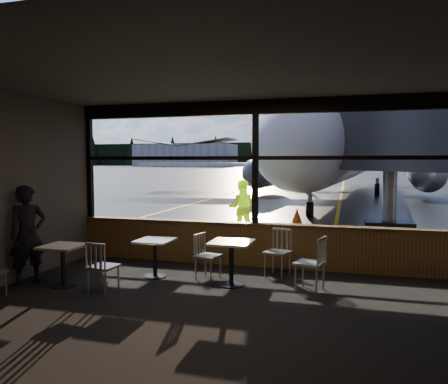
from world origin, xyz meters
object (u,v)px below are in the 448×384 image
at_px(airliner, 342,114).
at_px(chair_near_n, 277,253).
at_px(cafe_table_near, 231,264).
at_px(passenger, 28,235).
at_px(cafe_table_left, 63,266).
at_px(ground_crew, 241,208).
at_px(cone_nose, 297,215).
at_px(cafe_table_mid, 155,258).
at_px(chair_mid_s, 103,267).
at_px(chair_near_w, 208,256).
at_px(chair_near_e, 310,264).
at_px(jet_bridge, 406,156).

xyz_separation_m(airliner, chair_near_n, (-0.88, -21.06, -4.82)).
bearing_deg(cafe_table_near, chair_near_n, 50.55).
bearing_deg(passenger, airliner, 17.86).
bearing_deg(airliner, chair_near_n, -87.21).
bearing_deg(cafe_table_left, ground_crew, 74.00).
height_order(passenger, cone_nose, passenger).
relative_size(cafe_table_mid, passenger, 0.41).
relative_size(passenger, cone_nose, 3.45).
bearing_deg(ground_crew, chair_mid_s, 69.55).
distance_m(chair_near_w, ground_crew, 5.07).
xyz_separation_m(cafe_table_left, chair_near_n, (3.56, 1.71, 0.09)).
bearing_deg(airliner, chair_mid_s, -93.55).
bearing_deg(ground_crew, cafe_table_near, 88.82).
height_order(chair_near_e, passenger, passenger).
relative_size(cafe_table_near, cafe_table_left, 1.08).
bearing_deg(chair_mid_s, airliner, 87.54).
bearing_deg(chair_near_w, jet_bridge, 162.26).
xyz_separation_m(airliner, chair_near_e, (-0.20, -21.88, -4.81)).
distance_m(jet_bridge, cone_nose, 4.36).
xyz_separation_m(cafe_table_left, chair_mid_s, (0.92, -0.18, 0.08)).
height_order(cafe_table_mid, chair_near_e, chair_near_e).
height_order(cafe_table_near, chair_mid_s, chair_mid_s).
bearing_deg(chair_near_e, jet_bridge, -3.60).
bearing_deg(chair_near_n, passenger, 39.12).
distance_m(chair_near_n, chair_mid_s, 3.26).
bearing_deg(jet_bridge, ground_crew, -160.32).
height_order(jet_bridge, cone_nose, jet_bridge).
xyz_separation_m(cafe_table_near, chair_near_w, (-0.53, 0.30, 0.03)).
distance_m(cafe_table_mid, cafe_table_left, 1.66).
xyz_separation_m(cafe_table_mid, cone_nose, (1.79, 8.39, -0.10)).
distance_m(jet_bridge, chair_near_n, 7.15).
xyz_separation_m(jet_bridge, chair_near_e, (-2.33, -7.01, -1.91)).
distance_m(jet_bridge, passenger, 10.87).
height_order(chair_near_e, chair_near_n, chair_near_e).
distance_m(cafe_table_near, chair_mid_s, 2.21).
bearing_deg(ground_crew, chair_near_e, 102.25).
height_order(jet_bridge, cafe_table_left, jet_bridge).
distance_m(jet_bridge, chair_near_w, 8.20).
relative_size(jet_bridge, cafe_table_near, 13.60).
bearing_deg(chair_mid_s, cafe_table_mid, 78.55).
height_order(chair_near_e, chair_mid_s, chair_near_e).
distance_m(jet_bridge, cafe_table_near, 8.20).
height_order(jet_bridge, chair_near_w, jet_bridge).
distance_m(chair_near_w, cone_nose, 8.29).
relative_size(chair_mid_s, ground_crew, 0.54).
bearing_deg(passenger, cafe_table_left, -58.25).
relative_size(cafe_table_left, chair_near_e, 0.78).
relative_size(airliner, cafe_table_left, 46.48).
bearing_deg(chair_near_n, chair_mid_s, 52.73).
height_order(cafe_table_near, chair_near_w, chair_near_w).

